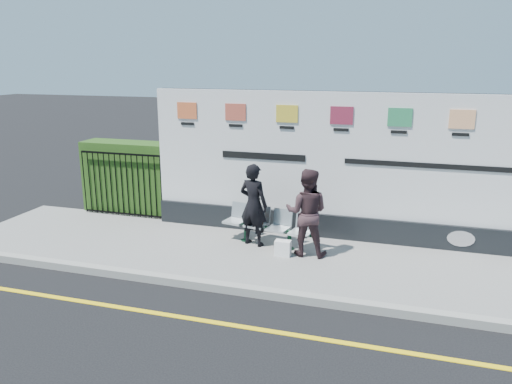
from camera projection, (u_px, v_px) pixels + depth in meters
ground at (264, 330)px, 7.10m from camera, size 80.00×80.00×0.00m
pavement at (300, 261)px, 9.40m from camera, size 14.00×3.00×0.12m
kerb at (281, 295)px, 8.01m from camera, size 14.00×0.18×0.14m
yellow_line at (264, 330)px, 7.10m from camera, size 14.00×0.10×0.01m
billboard at (339, 177)px, 10.15m from camera, size 8.00×0.30×3.00m
hedge at (132, 177)px, 12.10m from camera, size 2.35×0.70×1.70m
railing at (122, 184)px, 11.71m from camera, size 2.05×0.06×1.54m
bench at (267, 235)px, 9.99m from camera, size 1.94×0.87×0.40m
woman_left at (254, 205)px, 9.85m from camera, size 0.69×0.54×1.66m
woman_right at (307, 212)px, 9.34m from camera, size 0.85×0.68×1.67m
handbag_brown at (256, 219)px, 10.03m from camera, size 0.28×0.18×0.21m
carrier_bag_white at (283, 248)px, 9.45m from camera, size 0.30×0.18×0.30m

